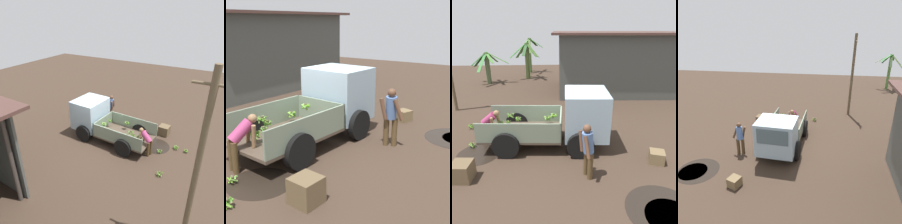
{
  "view_description": "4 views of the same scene",
  "coord_description": "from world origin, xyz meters",
  "views": [
    {
      "loc": [
        -5.57,
        8.46,
        6.49
      ],
      "look_at": [
        -0.17,
        -1.02,
        1.24
      ],
      "focal_mm": 35.0,
      "sensor_mm": 36.0,
      "label": 1
    },
    {
      "loc": [
        -6.89,
        -5.66,
        3.39
      ],
      "look_at": [
        -0.04,
        -0.95,
        0.93
      ],
      "focal_mm": 50.0,
      "sensor_mm": 36.0,
      "label": 2
    },
    {
      "loc": [
        -0.35,
        -7.42,
        4.02
      ],
      "look_at": [
        0.08,
        -0.22,
        1.22
      ],
      "focal_mm": 35.0,
      "sensor_mm": 36.0,
      "label": 3
    },
    {
      "loc": [
        9.49,
        1.51,
        6.04
      ],
      "look_at": [
        -1.36,
        -0.08,
        1.55
      ],
      "focal_mm": 35.0,
      "sensor_mm": 36.0,
      "label": 4
    }
  ],
  "objects": [
    {
      "name": "wooden_crate_0",
      "position": [
        -2.89,
        -2.18,
        0.27
      ],
      "size": [
        0.58,
        0.58,
        0.54
      ],
      "primitive_type": "cube",
      "rotation": [
        0.0,
        0.0,
        1.5
      ],
      "color": "brown",
      "rests_on": "ground"
    },
    {
      "name": "banana_bunch_on_ground_2",
      "position": [
        -3.22,
        -0.39,
        0.11
      ],
      "size": [
        0.23,
        0.24,
        0.19
      ],
      "color": "brown",
      "rests_on": "ground"
    },
    {
      "name": "cargo_truck",
      "position": [
        0.39,
        -0.34,
        1.05
      ],
      "size": [
        4.46,
        2.27,
        2.01
      ],
      "rotation": [
        0.0,
        0.0,
        -0.06
      ],
      "color": "#4B3D31",
      "rests_on": "ground"
    },
    {
      "name": "person_foreground_visitor",
      "position": [
        0.61,
        -2.26,
        0.92
      ],
      "size": [
        0.48,
        0.69,
        1.65
      ],
      "rotation": [
        0.0,
        0.0,
        3.5
      ],
      "color": "#4F3B22",
      "rests_on": "ground"
    },
    {
      "name": "utility_pole",
      "position": [
        -5.29,
        3.51,
        2.79
      ],
      "size": [
        0.96,
        0.17,
        5.44
      ],
      "color": "brown",
      "rests_on": "ground"
    },
    {
      "name": "ground",
      "position": [
        0.0,
        0.0,
        0.0
      ],
      "size": [
        36.0,
        36.0,
        0.0
      ],
      "primitive_type": "plane",
      "color": "#3C2D22"
    },
    {
      "name": "person_worker_loading",
      "position": [
        -2.64,
        -0.02,
        0.76
      ],
      "size": [
        0.74,
        0.58,
        1.29
      ],
      "rotation": [
        0.0,
        0.0,
        -0.26
      ],
      "color": "#4B381F",
      "rests_on": "ground"
    },
    {
      "name": "mud_patch_0",
      "position": [
        2.24,
        -3.66,
        0.0
      ],
      "size": [
        1.83,
        1.83,
        0.01
      ],
      "primitive_type": "cylinder",
      "color": "black",
      "rests_on": "ground"
    },
    {
      "name": "mud_patch_1",
      "position": [
        2.33,
        -3.85,
        0.0
      ],
      "size": [
        1.23,
        1.23,
        0.01
      ],
      "primitive_type": "cylinder",
      "color": "black",
      "rests_on": "ground"
    },
    {
      "name": "wooden_crate_1",
      "position": [
        2.93,
        -1.68,
        0.19
      ],
      "size": [
        0.57,
        0.57,
        0.39
      ],
      "primitive_type": "cube",
      "rotation": [
        0.0,
        0.0,
        2.8
      ],
      "color": "brown",
      "rests_on": "ground"
    },
    {
      "name": "banana_bunch_on_ground_1",
      "position": [
        -3.76,
        1.2,
        0.13
      ],
      "size": [
        0.27,
        0.27,
        0.23
      ],
      "color": "#47402E",
      "rests_on": "ground"
    },
    {
      "name": "banana_bunch_on_ground_3",
      "position": [
        -4.36,
        -1.05,
        0.1
      ],
      "size": [
        0.2,
        0.22,
        0.18
      ],
      "color": "#4B4330",
      "rests_on": "ground"
    },
    {
      "name": "mud_patch_2",
      "position": [
        -2.87,
        -0.86,
        0.0
      ],
      "size": [
        1.43,
        1.43,
        0.01
      ],
      "primitive_type": "cylinder",
      "color": "black",
      "rests_on": "ground"
    },
    {
      "name": "banana_bunch_on_ground_0",
      "position": [
        -3.86,
        -1.07,
        0.12
      ],
      "size": [
        0.28,
        0.27,
        0.21
      ],
      "color": "brown",
      "rests_on": "ground"
    }
  ]
}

